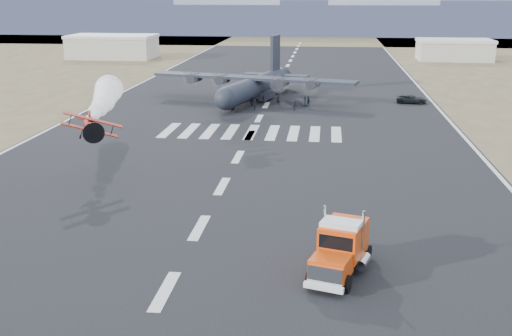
% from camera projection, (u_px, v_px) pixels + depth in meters
% --- Properties ---
extents(ground, '(500.00, 500.00, 0.00)m').
position_uv_depth(ground, '(165.00, 291.00, 43.38)').
color(ground, black).
rests_on(ground, ground).
extents(scrub_far, '(500.00, 80.00, 0.00)m').
position_uv_depth(scrub_far, '(303.00, 38.00, 263.44)').
color(scrub_far, brown).
rests_on(scrub_far, ground).
extents(runway_markings, '(60.00, 260.00, 0.01)m').
position_uv_depth(runway_markings, '(259.00, 118.00, 100.79)').
color(runway_markings, silver).
rests_on(runway_markings, ground).
extents(ridge_seg_b, '(150.00, 50.00, 15.00)m').
position_uv_depth(ridge_seg_b, '(31.00, 15.00, 303.94)').
color(ridge_seg_b, '#818BA4').
rests_on(ridge_seg_b, ground).
extents(ridge_seg_c, '(150.00, 50.00, 17.00)m').
position_uv_depth(ridge_seg_c, '(165.00, 13.00, 296.76)').
color(ridge_seg_c, '#818BA4').
rests_on(ridge_seg_c, ground).
extents(ridge_seg_d, '(150.00, 50.00, 13.00)m').
position_uv_depth(ridge_seg_d, '(306.00, 18.00, 290.38)').
color(ridge_seg_d, '#818BA4').
rests_on(ridge_seg_d, ground).
extents(ridge_seg_e, '(150.00, 50.00, 15.00)m').
position_uv_depth(ridge_seg_e, '(453.00, 17.00, 283.20)').
color(ridge_seg_e, '#818BA4').
rests_on(ridge_seg_e, ground).
extents(hangar_left, '(24.50, 14.50, 6.70)m').
position_uv_depth(hangar_left, '(113.00, 46.00, 186.73)').
color(hangar_left, '#AEAB9A').
rests_on(hangar_left, ground).
extents(hangar_right, '(20.50, 12.50, 5.90)m').
position_uv_depth(hangar_right, '(454.00, 50.00, 181.19)').
color(hangar_right, '#AEAB9A').
rests_on(hangar_right, ground).
extents(semi_truck, '(4.96, 9.01, 3.97)m').
position_uv_depth(semi_truck, '(341.00, 247.00, 45.72)').
color(semi_truck, black).
rests_on(semi_truck, ground).
extents(aerobatic_biplane, '(6.00, 5.80, 3.36)m').
position_uv_depth(aerobatic_biplane, '(90.00, 126.00, 66.77)').
color(aerobatic_biplane, '#B00B0C').
extents(smoke_trail, '(7.59, 23.42, 3.93)m').
position_uv_depth(smoke_trail, '(107.00, 94.00, 85.99)').
color(smoke_trail, white).
extents(transport_aircraft, '(37.67, 30.79, 10.98)m').
position_uv_depth(transport_aircraft, '(256.00, 84.00, 116.82)').
color(transport_aircraft, black).
rests_on(transport_aircraft, ground).
extents(support_vehicle, '(5.40, 2.69, 1.47)m').
position_uv_depth(support_vehicle, '(411.00, 99.00, 113.93)').
color(support_vehicle, black).
rests_on(support_vehicle, ground).
extents(crew_a, '(0.77, 0.69, 1.81)m').
position_uv_depth(crew_a, '(278.00, 100.00, 112.40)').
color(crew_a, black).
rests_on(crew_a, ground).
extents(crew_b, '(0.97, 0.68, 1.85)m').
position_uv_depth(crew_b, '(309.00, 102.00, 110.30)').
color(crew_b, black).
rests_on(crew_b, ground).
extents(crew_c, '(1.21, 1.13, 1.76)m').
position_uv_depth(crew_c, '(294.00, 105.00, 107.17)').
color(crew_c, black).
rests_on(crew_c, ground).
extents(crew_d, '(1.19, 0.77, 1.88)m').
position_uv_depth(crew_d, '(226.00, 102.00, 109.92)').
color(crew_d, black).
rests_on(crew_d, ground).
extents(crew_e, '(0.79, 0.95, 1.66)m').
position_uv_depth(crew_e, '(305.00, 101.00, 111.38)').
color(crew_e, black).
rests_on(crew_e, ground).
extents(crew_f, '(1.54, 1.38, 1.69)m').
position_uv_depth(crew_f, '(252.00, 101.00, 111.13)').
color(crew_f, black).
rests_on(crew_f, ground).
extents(crew_g, '(0.59, 0.70, 1.84)m').
position_uv_depth(crew_g, '(255.00, 105.00, 107.45)').
color(crew_g, black).
rests_on(crew_g, ground).
extents(crew_h, '(0.93, 0.82, 1.63)m').
position_uv_depth(crew_h, '(263.00, 101.00, 111.75)').
color(crew_h, black).
rests_on(crew_h, ground).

